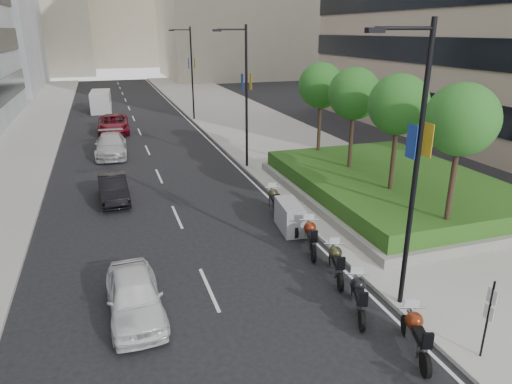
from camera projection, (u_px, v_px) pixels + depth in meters
name	position (u px, v px, depth m)	size (l,w,h in m)	color
ground	(292.00, 351.00, 13.02)	(160.00, 160.00, 0.00)	black
sidewalk_right	(257.00, 128.00, 42.49)	(10.00, 100.00, 0.15)	#9E9B93
sidewalk_left	(6.00, 145.00, 36.22)	(8.00, 100.00, 0.15)	#9E9B93
lane_edge	(201.00, 132.00, 40.93)	(0.12, 100.00, 0.01)	silver
lane_centre	(141.00, 136.00, 39.38)	(0.12, 100.00, 0.01)	silver
planter	(391.00, 192.00, 24.82)	(10.00, 14.00, 0.40)	gray
hedge	(392.00, 181.00, 24.62)	(9.40, 13.40, 0.80)	#264D16
tree_0	(461.00, 120.00, 17.31)	(2.80, 2.80, 6.30)	#332319
tree_1	(399.00, 105.00, 20.89)	(2.80, 2.80, 6.30)	#332319
tree_2	(354.00, 94.00, 24.46)	(2.80, 2.80, 6.30)	#332319
tree_3	(321.00, 86.00, 28.04)	(2.80, 2.80, 6.30)	#332319
lamp_post_0	(413.00, 159.00, 13.45)	(2.34, 0.45, 9.00)	black
lamp_post_1	(244.00, 91.00, 28.65)	(2.34, 0.45, 9.00)	black
lamp_post_2	(190.00, 69.00, 44.73)	(2.34, 0.45, 9.00)	black
parking_sign	(488.00, 316.00, 12.17)	(0.06, 0.32, 2.50)	black
motorcycle_1	(416.00, 335.00, 12.73)	(1.01, 2.26, 1.17)	black
motorcycle_2	(358.00, 296.00, 14.59)	(1.07, 2.19, 1.15)	black
motorcycle_3	(336.00, 263.00, 16.69)	(0.95, 2.25, 1.15)	black
motorcycle_4	(311.00, 237.00, 18.73)	(0.97, 2.35, 1.20)	black
motorcycle_5	(290.00, 217.00, 20.70)	(1.11, 2.31, 1.33)	black
motorcycle_6	(274.00, 201.00, 22.78)	(0.78, 2.32, 1.16)	black
car_a	(134.00, 296.00, 14.43)	(1.67, 4.16, 1.42)	silver
car_b	(113.00, 189.00, 24.30)	(1.42, 4.08, 1.35)	black
car_c	(111.00, 145.00, 33.13)	(2.16, 5.31, 1.54)	#B4B3B6
car_d	(113.00, 124.00, 40.56)	(2.61, 5.66, 1.57)	maroon
delivery_van	(101.00, 102.00, 51.09)	(2.33, 5.43, 2.23)	#BCBDBF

